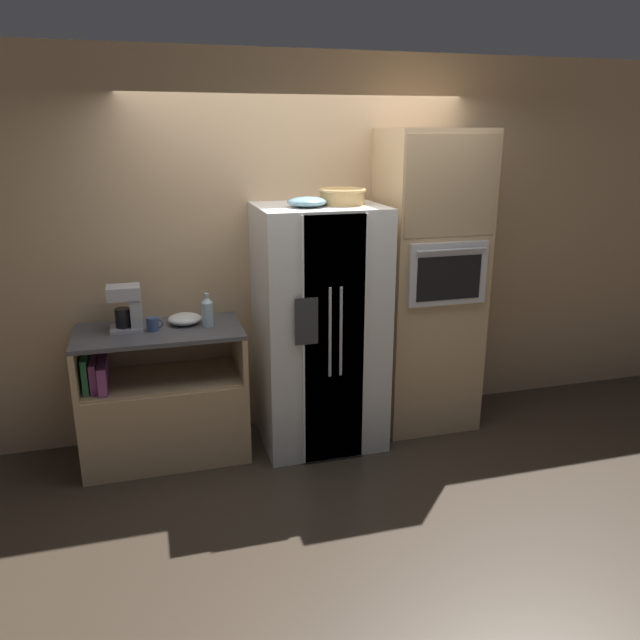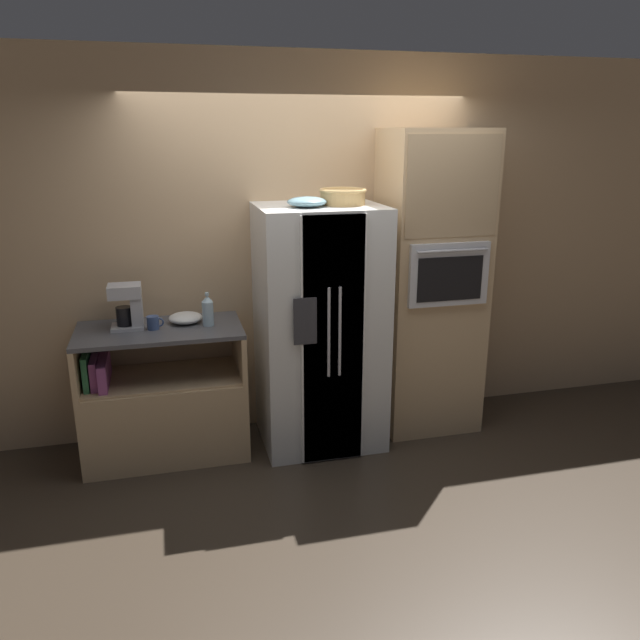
# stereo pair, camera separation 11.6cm
# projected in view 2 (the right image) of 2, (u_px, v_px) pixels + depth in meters

# --- Properties ---
(ground_plane) EXTENTS (20.00, 20.00, 0.00)m
(ground_plane) POSITION_uv_depth(u_px,v_px,m) (316.00, 441.00, 4.71)
(ground_plane) COLOR #382D23
(wall_back) EXTENTS (12.00, 0.06, 2.80)m
(wall_back) POSITION_uv_depth(u_px,v_px,m) (301.00, 248.00, 4.73)
(wall_back) COLOR tan
(wall_back) RESTS_ON ground_plane
(counter_left) EXTENTS (1.13, 0.62, 0.95)m
(counter_left) POSITION_uv_depth(u_px,v_px,m) (164.00, 408.00, 4.46)
(counter_left) COLOR tan
(counter_left) RESTS_ON ground_plane
(refrigerator) EXTENTS (0.87, 0.77, 1.76)m
(refrigerator) POSITION_uv_depth(u_px,v_px,m) (320.00, 328.00, 4.52)
(refrigerator) COLOR silver
(refrigerator) RESTS_ON ground_plane
(wall_oven) EXTENTS (0.73, 0.65, 2.27)m
(wall_oven) POSITION_uv_depth(u_px,v_px,m) (430.00, 284.00, 4.72)
(wall_oven) COLOR tan
(wall_oven) RESTS_ON ground_plane
(wicker_basket) EXTENTS (0.33, 0.33, 0.11)m
(wicker_basket) POSITION_uv_depth(u_px,v_px,m) (343.00, 196.00, 4.29)
(wicker_basket) COLOR tan
(wicker_basket) RESTS_ON refrigerator
(fruit_bowl) EXTENTS (0.27, 0.27, 0.07)m
(fruit_bowl) POSITION_uv_depth(u_px,v_px,m) (307.00, 202.00, 4.17)
(fruit_bowl) COLOR #668C99
(fruit_bowl) RESTS_ON refrigerator
(bottle_tall) EXTENTS (0.08, 0.08, 0.24)m
(bottle_tall) POSITION_uv_depth(u_px,v_px,m) (208.00, 310.00, 4.33)
(bottle_tall) COLOR silver
(bottle_tall) RESTS_ON counter_left
(mug) EXTENTS (0.11, 0.08, 0.09)m
(mug) POSITION_uv_depth(u_px,v_px,m) (153.00, 323.00, 4.26)
(mug) COLOR #384C7A
(mug) RESTS_ON counter_left
(mixing_bowl) EXTENTS (0.24, 0.24, 0.07)m
(mixing_bowl) POSITION_uv_depth(u_px,v_px,m) (185.00, 318.00, 4.41)
(mixing_bowl) COLOR white
(mixing_bowl) RESTS_ON counter_left
(coffee_maker) EXTENTS (0.22, 0.18, 0.31)m
(coffee_maker) POSITION_uv_depth(u_px,v_px,m) (129.00, 304.00, 4.25)
(coffee_maker) COLOR #B2B2B7
(coffee_maker) RESTS_ON counter_left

